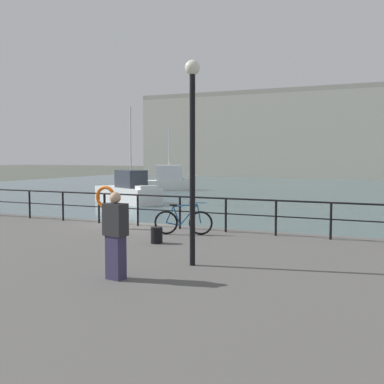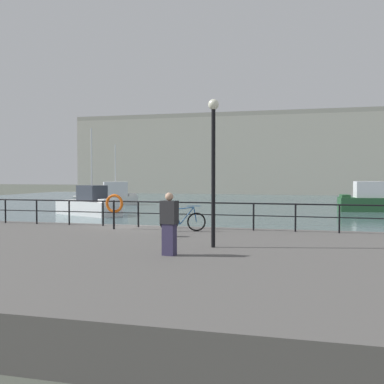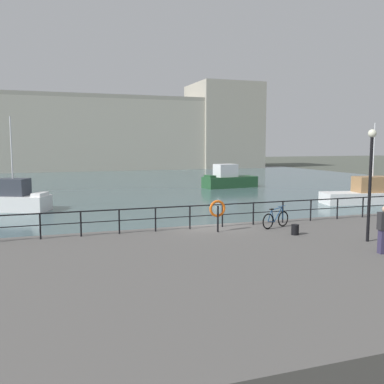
# 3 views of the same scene
# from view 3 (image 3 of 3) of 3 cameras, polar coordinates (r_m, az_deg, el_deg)

# --- Properties ---
(ground_plane) EXTENTS (240.00, 240.00, 0.00)m
(ground_plane) POSITION_cam_3_polar(r_m,az_deg,el_deg) (21.04, 2.28, -6.88)
(ground_plane) COLOR #4C5147
(water_basin) EXTENTS (80.00, 60.00, 0.01)m
(water_basin) POSITION_cam_3_polar(r_m,az_deg,el_deg) (50.05, -10.48, 0.77)
(water_basin) COLOR #476066
(water_basin) RESTS_ON ground_plane
(quay_promenade) EXTENTS (56.00, 13.00, 0.97)m
(quay_promenade) POSITION_cam_3_polar(r_m,az_deg,el_deg) (15.26, 11.40, -10.28)
(quay_promenade) COLOR #565451
(quay_promenade) RESTS_ON ground_plane
(harbor_building) EXTENTS (67.77, 12.99, 16.57)m
(harbor_building) POSITION_cam_3_polar(r_m,az_deg,el_deg) (82.96, -10.05, 7.61)
(harbor_building) COLOR #B2AD9E
(harbor_building) RESTS_ON ground_plane
(moored_blue_motorboat) EXTENTS (6.17, 4.40, 6.71)m
(moored_blue_motorboat) POSITION_cam_3_polar(r_m,az_deg,el_deg) (33.84, -22.85, -0.89)
(moored_blue_motorboat) COLOR white
(moored_blue_motorboat) RESTS_ON water_basin
(moored_small_launch) EXTENTS (7.50, 3.32, 6.43)m
(moored_small_launch) POSITION_cam_3_polar(r_m,az_deg,el_deg) (37.85, 22.16, -0.19)
(moored_small_launch) COLOR white
(moored_small_launch) RESTS_ON water_basin
(moored_green_narrowboat) EXTENTS (6.19, 2.90, 2.57)m
(moored_green_narrowboat) POSITION_cam_3_polar(r_m,az_deg,el_deg) (47.72, 4.81, 1.70)
(moored_green_narrowboat) COLOR #23512D
(moored_green_narrowboat) RESTS_ON water_basin
(quay_railing) EXTENTS (20.82, 0.07, 1.08)m
(quay_railing) POSITION_cam_3_polar(r_m,az_deg,el_deg) (19.86, 1.90, -2.65)
(quay_railing) COLOR black
(quay_railing) RESTS_ON quay_promenade
(parked_bicycle) EXTENTS (1.69, 0.65, 0.98)m
(parked_bicycle) POSITION_cam_3_polar(r_m,az_deg,el_deg) (20.31, 10.92, -3.55)
(parked_bicycle) COLOR black
(parked_bicycle) RESTS_ON quay_promenade
(mooring_bollard) EXTENTS (0.32, 0.32, 0.44)m
(mooring_bollard) POSITION_cam_3_polar(r_m,az_deg,el_deg) (18.98, 13.36, -4.83)
(mooring_bollard) COLOR black
(mooring_bollard) RESTS_ON quay_promenade
(life_ring_stand) EXTENTS (0.75, 0.16, 1.40)m
(life_ring_stand) POSITION_cam_3_polar(r_m,az_deg,el_deg) (19.02, 3.36, -2.33)
(life_ring_stand) COLOR black
(life_ring_stand) RESTS_ON quay_promenade
(quay_lamp_post) EXTENTS (0.32, 0.32, 4.40)m
(quay_lamp_post) POSITION_cam_3_polar(r_m,az_deg,el_deg) (18.27, 22.38, 2.70)
(quay_lamp_post) COLOR black
(quay_lamp_post) RESTS_ON quay_promenade
(standing_person) EXTENTS (0.48, 0.35, 1.69)m
(standing_person) POSITION_cam_3_polar(r_m,az_deg,el_deg) (16.68, 23.91, -4.50)
(standing_person) COLOR #332D4C
(standing_person) RESTS_ON quay_promenade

